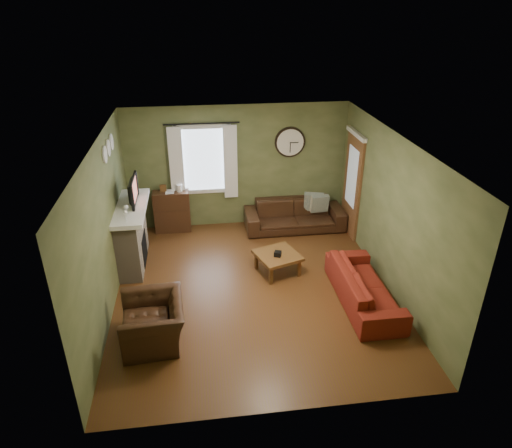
{
  "coord_description": "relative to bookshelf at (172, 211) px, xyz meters",
  "views": [
    {
      "loc": [
        -0.82,
        -6.44,
        4.53
      ],
      "look_at": [
        0.1,
        0.4,
        1.05
      ],
      "focal_mm": 32.0,
      "sensor_mm": 36.0,
      "label": 1
    }
  ],
  "objects": [
    {
      "name": "pillow_right",
      "position": [
        3.12,
        -0.25,
        0.11
      ],
      "size": [
        0.39,
        0.14,
        0.38
      ],
      "primitive_type": "cube",
      "rotation": [
        0.0,
        0.0,
        0.08
      ],
      "color": "gray",
      "rests_on": "sofa_brown"
    },
    {
      "name": "curtain_rod",
      "position": [
        0.72,
        0.06,
        1.83
      ],
      "size": [
        0.03,
        0.03,
        1.5
      ],
      "primitive_type": "cylinder",
      "color": "black",
      "rests_on": "wall_back"
    },
    {
      "name": "wall_front",
      "position": [
        1.42,
        -5.02,
        0.86
      ],
      "size": [
        4.6,
        0.0,
        2.6
      ],
      "primitive_type": "cube",
      "color": "#5C663A",
      "rests_on": "ground"
    },
    {
      "name": "wall_left",
      "position": [
        -0.88,
        -2.42,
        0.86
      ],
      "size": [
        0.0,
        5.2,
        2.6
      ],
      "primitive_type": "cube",
      "color": "#5C663A",
      "rests_on": "ground"
    },
    {
      "name": "wall_right",
      "position": [
        3.72,
        -2.42,
        0.86
      ],
      "size": [
        0.0,
        5.2,
        2.6
      ],
      "primitive_type": "cube",
      "color": "#5C663A",
      "rests_on": "ground"
    },
    {
      "name": "medallion_mid",
      "position": [
        -0.86,
        -1.27,
        1.81
      ],
      "size": [
        0.28,
        0.28,
        0.03
      ],
      "primitive_type": "cylinder",
      "color": "white",
      "rests_on": "wall_left"
    },
    {
      "name": "ceiling",
      "position": [
        1.42,
        -2.42,
        2.16
      ],
      "size": [
        4.6,
        5.2,
        0.0
      ],
      "primitive_type": "cube",
      "color": "white",
      "rests_on": "ground"
    },
    {
      "name": "bookshelf",
      "position": [
        0.0,
        0.0,
        0.0
      ],
      "size": [
        0.75,
        0.32,
        0.89
      ],
      "primitive_type": null,
      "color": "#3C2314",
      "rests_on": "floor"
    },
    {
      "name": "tv",
      "position": [
        -0.63,
        -1.12,
        0.91
      ],
      "size": [
        0.08,
        0.6,
        0.35
      ],
      "primitive_type": "imported",
      "rotation": [
        0.0,
        0.0,
        1.57
      ],
      "color": "black",
      "rests_on": "mantel"
    },
    {
      "name": "wine_glass_a",
      "position": [
        -0.63,
        -1.88,
        0.83
      ],
      "size": [
        0.07,
        0.07,
        0.19
      ],
      "primitive_type": null,
      "color": "white",
      "rests_on": "mantel"
    },
    {
      "name": "curtain_right",
      "position": [
        1.27,
        0.06,
        1.01
      ],
      "size": [
        0.28,
        0.04,
        1.55
      ],
      "primitive_type": "cube",
      "color": "white",
      "rests_on": "wall_back"
    },
    {
      "name": "medallion_left",
      "position": [
        -0.86,
        -1.62,
        1.81
      ],
      "size": [
        0.28,
        0.28,
        0.03
      ],
      "primitive_type": "cylinder",
      "color": "white",
      "rests_on": "wall_left"
    },
    {
      "name": "sofa_red",
      "position": [
        3.16,
        -2.99,
        -0.16
      ],
      "size": [
        0.77,
        1.96,
        0.57
      ],
      "primitive_type": "imported",
      "rotation": [
        0.0,
        0.0,
        1.57
      ],
      "color": "maroon",
      "rests_on": "floor"
    },
    {
      "name": "coffee_table",
      "position": [
        1.92,
        -1.93,
        -0.25
      ],
      "size": [
        0.9,
        0.9,
        0.38
      ],
      "primitive_type": null,
      "rotation": [
        0.0,
        0.0,
        0.33
      ],
      "color": "brown",
      "rests_on": "floor"
    },
    {
      "name": "mantel",
      "position": [
        -0.65,
        -1.27,
        0.7
      ],
      "size": [
        0.58,
        1.6,
        0.08
      ],
      "primitive_type": "cube",
      "color": "white",
      "rests_on": "fireplace"
    },
    {
      "name": "tissue_box",
      "position": [
        1.91,
        -2.0,
        -0.04
      ],
      "size": [
        0.15,
        0.15,
        0.09
      ],
      "primitive_type": "cube",
      "rotation": [
        0.0,
        0.0,
        -0.39
      ],
      "color": "black",
      "rests_on": "coffee_table"
    },
    {
      "name": "floor",
      "position": [
        1.42,
        -2.42,
        -0.44
      ],
      "size": [
        4.6,
        5.2,
        0.0
      ],
      "primitive_type": "cube",
      "color": "#522F15",
      "rests_on": "ground"
    },
    {
      "name": "armchair",
      "position": [
        -0.17,
        -3.5,
        -0.12
      ],
      "size": [
        0.95,
        1.07,
        0.65
      ],
      "primitive_type": "imported",
      "rotation": [
        0.0,
        0.0,
        -1.49
      ],
      "color": "#331D11",
      "rests_on": "floor"
    },
    {
      "name": "wall_back",
      "position": [
        1.42,
        0.18,
        0.86
      ],
      "size": [
        4.6,
        0.0,
        2.6
      ],
      "primitive_type": "cube",
      "color": "#5C663A",
      "rests_on": "ground"
    },
    {
      "name": "tv_screen",
      "position": [
        -0.55,
        -1.12,
        0.97
      ],
      "size": [
        0.02,
        0.62,
        0.36
      ],
      "primitive_type": "cube",
      "color": "#994C3F",
      "rests_on": "mantel"
    },
    {
      "name": "fireplace",
      "position": [
        -0.68,
        -1.27,
        0.11
      ],
      "size": [
        0.4,
        1.4,
        1.1
      ],
      "primitive_type": "cube",
      "color": "tan",
      "rests_on": "floor"
    },
    {
      "name": "door",
      "position": [
        3.69,
        -0.57,
        0.61
      ],
      "size": [
        0.05,
        0.9,
        2.1
      ],
      "primitive_type": "cube",
      "color": "brown",
      "rests_on": "floor"
    },
    {
      "name": "window_pane",
      "position": [
        0.72,
        0.16,
        1.06
      ],
      "size": [
        1.0,
        0.02,
        1.3
      ],
      "primitive_type": null,
      "color": "silver",
      "rests_on": "wall_back"
    },
    {
      "name": "curtain_left",
      "position": [
        0.17,
        0.06,
        1.01
      ],
      "size": [
        0.28,
        0.04,
        1.55
      ],
      "primitive_type": "cube",
      "color": "white",
      "rests_on": "wall_back"
    },
    {
      "name": "book",
      "position": [
        -0.1,
        -0.03,
        0.52
      ],
      "size": [
        0.18,
        0.25,
        0.02
      ],
      "primitive_type": "imported",
      "rotation": [
        0.0,
        0.0,
        -0.02
      ],
      "color": "brown",
      "rests_on": "bookshelf"
    },
    {
      "name": "medallion_right",
      "position": [
        -0.86,
        -0.92,
        1.81
      ],
      "size": [
        0.28,
        0.28,
        0.03
      ],
      "primitive_type": "cylinder",
      "color": "white",
      "rests_on": "wall_left"
    },
    {
      "name": "firebox",
      "position": [
        -0.49,
        -1.27,
        -0.14
      ],
      "size": [
        0.04,
        0.6,
        0.55
      ],
      "primitive_type": "cube",
      "color": "black",
      "rests_on": "fireplace"
    },
    {
      "name": "sofa_brown",
      "position": [
        2.58,
        -0.25,
        -0.14
      ],
      "size": [
        2.1,
        0.82,
        0.61
      ],
      "primitive_type": "imported",
      "color": "#331D11",
      "rests_on": "floor"
    },
    {
      "name": "wall_clock",
      "position": [
        2.52,
        0.13,
        1.36
      ],
      "size": [
        0.64,
        0.06,
        0.64
      ],
      "primitive_type": null,
      "color": "white",
      "rests_on": "wall_back"
    },
    {
      "name": "pillow_left",
      "position": [
        3.02,
        -0.14,
        0.11
      ],
      "size": [
        0.43,
        0.23,
        0.41
      ],
      "primitive_type": "cube",
      "rotation": [
        0.0,
        0.0,
        -0.26
      ],
      "color": "gray",
      "rests_on": "sofa_brown"
    },
    {
      "name": "wine_glass_b",
      "position": [
        -0.63,
        -1.72,
        0.84
      ],
      "size": [
        0.07,
        0.07,
        0.21
      ],
      "primitive_type": null,
      "color": "white",
      "rests_on": "mantel"
    }
  ]
}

